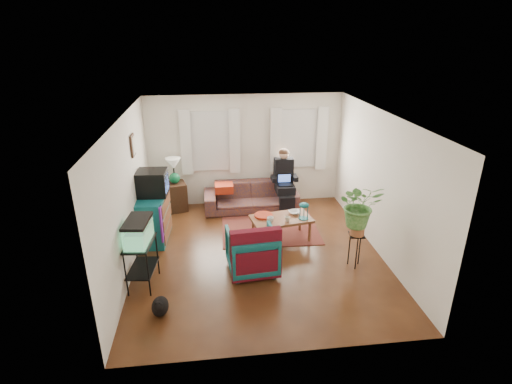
{
  "coord_description": "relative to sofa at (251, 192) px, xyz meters",
  "views": [
    {
      "loc": [
        -0.83,
        -6.47,
        3.92
      ],
      "look_at": [
        0.0,
        0.4,
        1.1
      ],
      "focal_mm": 28.0,
      "sensor_mm": 36.0,
      "label": 1
    }
  ],
  "objects": [
    {
      "name": "wall_front",
      "position": [
        -0.08,
        -4.55,
        0.88
      ],
      "size": [
        4.5,
        0.01,
        2.6
      ],
      "primitive_type": "cube",
      "color": "silver",
      "rests_on": "floor"
    },
    {
      "name": "floor",
      "position": [
        -0.08,
        -2.05,
        -0.42
      ],
      "size": [
        4.5,
        5.0,
        0.01
      ],
      "primitive_type": "cube",
      "color": "#4F2B14",
      "rests_on": "ground"
    },
    {
      "name": "snack_tray",
      "position": [
        0.09,
        -1.44,
        0.08
      ],
      "size": [
        0.42,
        0.42,
        0.04
      ],
      "primitive_type": "cylinder",
      "rotation": [
        0.0,
        0.0,
        0.17
      ],
      "color": "#B21414",
      "rests_on": "coffee_table"
    },
    {
      "name": "armchair",
      "position": [
        -0.26,
        -2.57,
        -0.0
      ],
      "size": [
        0.89,
        0.84,
        0.84
      ],
      "primitive_type": "imported",
      "rotation": [
        0.0,
        0.0,
        3.24
      ],
      "color": "#105F60",
      "rests_on": "floor"
    },
    {
      "name": "curtains_right",
      "position": [
        1.17,
        0.35,
        1.13
      ],
      "size": [
        1.36,
        0.06,
        1.5
      ],
      "primitive_type": "cube",
      "color": "white",
      "rests_on": "wall_back"
    },
    {
      "name": "cup_a",
      "position": [
        0.19,
        -1.7,
        0.11
      ],
      "size": [
        0.15,
        0.15,
        0.1
      ],
      "primitive_type": "imported",
      "rotation": [
        0.0,
        0.0,
        0.17
      ],
      "color": "white",
      "rests_on": "coffee_table"
    },
    {
      "name": "crt_tv",
      "position": [
        -2.04,
        -1.1,
        0.75
      ],
      "size": [
        0.6,
        0.55,
        0.49
      ],
      "primitive_type": "cube",
      "rotation": [
        0.0,
        0.0,
        -0.07
      ],
      "color": "black",
      "rests_on": "dresser"
    },
    {
      "name": "bowl",
      "position": [
        0.73,
        -1.39,
        0.09
      ],
      "size": [
        0.27,
        0.27,
        0.06
      ],
      "primitive_type": "imported",
      "rotation": [
        0.0,
        0.0,
        0.17
      ],
      "color": "white",
      "rests_on": "coffee_table"
    },
    {
      "name": "potted_plant",
      "position": [
        1.56,
        -2.65,
        0.64
      ],
      "size": [
        0.78,
        0.69,
        0.8
      ],
      "primitive_type": "imported",
      "rotation": [
        0.0,
        0.0,
        -0.11
      ],
      "color": "#599947",
      "rests_on": "plant_stand"
    },
    {
      "name": "table_lamp",
      "position": [
        -1.73,
        0.16,
        0.53
      ],
      "size": [
        0.42,
        0.42,
        0.61
      ],
      "primitive_type": null,
      "rotation": [
        0.0,
        0.0,
        0.26
      ],
      "color": "white",
      "rests_on": "side_table"
    },
    {
      "name": "wall_back",
      "position": [
        -0.08,
        0.45,
        0.88
      ],
      "size": [
        4.5,
        0.01,
        2.6
      ],
      "primitive_type": "cube",
      "color": "silver",
      "rests_on": "floor"
    },
    {
      "name": "aquarium_stand",
      "position": [
        -2.08,
        -2.78,
        -0.03
      ],
      "size": [
        0.47,
        0.74,
        0.79
      ],
      "primitive_type": "cube",
      "rotation": [
        0.0,
        0.0,
        -0.12
      ],
      "color": "black",
      "rests_on": "floor"
    },
    {
      "name": "aquarium",
      "position": [
        -2.08,
        -2.78,
        0.57
      ],
      "size": [
        0.42,
        0.68,
        0.41
      ],
      "primitive_type": "cube",
      "rotation": [
        0.0,
        0.0,
        -0.12
      ],
      "color": "#7FD899",
      "rests_on": "aquarium_stand"
    },
    {
      "name": "seated_person",
      "position": [
        0.78,
        0.0,
        0.22
      ],
      "size": [
        0.54,
        0.66,
        1.28
      ],
      "primitive_type": null,
      "rotation": [
        0.0,
        0.0,
        0.0
      ],
      "color": "black",
      "rests_on": "sofa"
    },
    {
      "name": "black_cat",
      "position": [
        -1.74,
        -3.57,
        -0.26
      ],
      "size": [
        0.25,
        0.38,
        0.32
      ],
      "primitive_type": "ellipsoid",
      "rotation": [
        0.0,
        0.0,
        -0.02
      ],
      "color": "black",
      "rests_on": "floor"
    },
    {
      "name": "serape_throw",
      "position": [
        -0.23,
        -2.89,
        0.17
      ],
      "size": [
        0.86,
        0.27,
        0.69
      ],
      "primitive_type": "cube",
      "rotation": [
        0.0,
        0.0,
        0.09
      ],
      "color": "#9E0A0A",
      "rests_on": "armchair"
    },
    {
      "name": "window_left",
      "position": [
        -0.88,
        0.43,
        1.13
      ],
      "size": [
        1.08,
        0.04,
        1.38
      ],
      "primitive_type": "cube",
      "color": "white",
      "rests_on": "wall_back"
    },
    {
      "name": "window_right",
      "position": [
        1.17,
        0.43,
        1.13
      ],
      "size": [
        1.08,
        0.04,
        1.38
      ],
      "primitive_type": "cube",
      "color": "white",
      "rests_on": "wall_back"
    },
    {
      "name": "picture_frame",
      "position": [
        -2.3,
        -1.2,
        1.53
      ],
      "size": [
        0.04,
        0.32,
        0.4
      ],
      "primitive_type": "cube",
      "color": "#3D2616",
      "rests_on": "wall_left"
    },
    {
      "name": "sofa",
      "position": [
        0.0,
        0.0,
        0.0
      ],
      "size": [
        2.15,
        0.85,
        0.84
      ],
      "primitive_type": "imported",
      "rotation": [
        0.0,
        0.0,
        0.0
      ],
      "color": "brown",
      "rests_on": "floor"
    },
    {
      "name": "wall_right",
      "position": [
        2.17,
        -2.05,
        0.88
      ],
      "size": [
        0.01,
        5.0,
        2.6
      ],
      "primitive_type": "cube",
      "color": "silver",
      "rests_on": "floor"
    },
    {
      "name": "coffee_table",
      "position": [
        0.43,
        -1.55,
        -0.18
      ],
      "size": [
        1.26,
        0.83,
        0.48
      ],
      "primitive_type": "cube",
      "rotation": [
        0.0,
        0.0,
        0.17
      ],
      "color": "brown",
      "rests_on": "floor"
    },
    {
      "name": "wall_left",
      "position": [
        -2.33,
        -2.05,
        0.88
      ],
      "size": [
        0.01,
        5.0,
        2.6
      ],
      "primitive_type": "cube",
      "color": "silver",
      "rests_on": "floor"
    },
    {
      "name": "side_table",
      "position": [
        -1.73,
        0.16,
        -0.09
      ],
      "size": [
        0.56,
        0.56,
        0.66
      ],
      "primitive_type": "cube",
      "rotation": [
        0.0,
        0.0,
        0.26
      ],
      "color": "#392A15",
      "rests_on": "floor"
    },
    {
      "name": "plant_stand",
      "position": [
        1.56,
        -2.65,
        -0.11
      ],
      "size": [
        0.29,
        0.29,
        0.63
      ],
      "primitive_type": "cube",
      "rotation": [
        0.0,
        0.0,
        -0.11
      ],
      "color": "black",
      "rests_on": "floor"
    },
    {
      "name": "birdcage",
      "position": [
        0.86,
        -1.63,
        0.23
      ],
      "size": [
        0.22,
        0.22,
        0.34
      ],
      "primitive_type": null,
      "rotation": [
        0.0,
        0.0,
        0.17
      ],
      "color": "#115B6B",
      "rests_on": "coffee_table"
    },
    {
      "name": "cup_b",
      "position": [
        0.52,
        -1.72,
        0.11
      ],
      "size": [
        0.12,
        0.12,
        0.1
      ],
      "primitive_type": "imported",
      "rotation": [
        0.0,
        0.0,
        0.17
      ],
      "color": "beige",
      "rests_on": "coffee_table"
    },
    {
      "name": "dresser",
      "position": [
        -2.07,
        -1.2,
        0.04
      ],
      "size": [
        0.58,
        1.06,
        0.92
      ],
      "primitive_type": "cube",
      "rotation": [
        0.0,
        0.0,
        -0.07
      ],
      "color": "#115466",
      "rests_on": "floor"
    },
    {
      "name": "ceiling",
      "position": [
        -0.08,
        -2.05,
        2.18
      ],
      "size": [
        4.5,
        5.0,
        0.01
      ],
      "primitive_type": "cube",
      "color": "white",
      "rests_on": "wall_back"
    },
    {
      "name": "area_rug",
      "position": [
        0.28,
        -1.05,
        -0.41
      ],
      "size": [
        2.05,
        1.66,
        0.01
      ],
      "primitive_type": "cube",
      "rotation": [
        0.0,
        0.0,
        -0.03
      ],
      "color": "maroon",
      "rests_on": "floor"
    },
    {
      "name": "curtains_left",
      "position": [
        -0.88,
        0.35,
        1.13
      ],
      "size": [
        1.36,
        0.06,
        1.5
      ],
      "primitive_type": "cube",
      "color": "white",
      "rests_on": "wall_back"
    }
  ]
}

